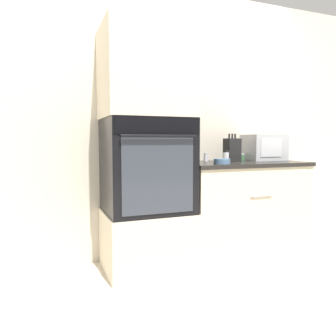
{
  "coord_description": "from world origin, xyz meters",
  "views": [
    {
      "loc": [
        -1.17,
        -2.3,
        1.08
      ],
      "look_at": [
        -0.2,
        0.21,
        0.86
      ],
      "focal_mm": 35.0,
      "sensor_mm": 36.0,
      "label": 1
    }
  ],
  "objects_px": {
    "condiment_jar_mid": "(242,157)",
    "condiment_jar_back": "(206,157)",
    "wall_oven": "(147,165)",
    "microwave": "(264,148)",
    "condiment_jar_near": "(197,158)",
    "condiment_jar_far": "(226,156)",
    "knife_block": "(232,150)",
    "bowl": "(222,161)"
  },
  "relations": [
    {
      "from": "condiment_jar_mid",
      "to": "wall_oven",
      "type": "bearing_deg",
      "value": -171.15
    },
    {
      "from": "condiment_jar_near",
      "to": "condiment_jar_back",
      "type": "bearing_deg",
      "value": 39.78
    },
    {
      "from": "wall_oven",
      "to": "condiment_jar_back",
      "type": "distance_m",
      "value": 0.66
    },
    {
      "from": "microwave",
      "to": "condiment_jar_back",
      "type": "distance_m",
      "value": 0.65
    },
    {
      "from": "condiment_jar_far",
      "to": "condiment_jar_near",
      "type": "bearing_deg",
      "value": 177.66
    },
    {
      "from": "bowl",
      "to": "condiment_jar_near",
      "type": "height_order",
      "value": "condiment_jar_near"
    },
    {
      "from": "knife_block",
      "to": "condiment_jar_near",
      "type": "relative_size",
      "value": 3.4
    },
    {
      "from": "wall_oven",
      "to": "knife_block",
      "type": "xyz_separation_m",
      "value": [
        0.88,
        0.1,
        0.12
      ]
    },
    {
      "from": "knife_block",
      "to": "condiment_jar_mid",
      "type": "relative_size",
      "value": 3.54
    },
    {
      "from": "wall_oven",
      "to": "condiment_jar_far",
      "type": "relative_size",
      "value": 6.71
    },
    {
      "from": "knife_block",
      "to": "condiment_jar_far",
      "type": "bearing_deg",
      "value": -147.79
    },
    {
      "from": "microwave",
      "to": "condiment_jar_back",
      "type": "xyz_separation_m",
      "value": [
        -0.64,
        0.03,
        -0.09
      ]
    },
    {
      "from": "knife_block",
      "to": "condiment_jar_near",
      "type": "height_order",
      "value": "knife_block"
    },
    {
      "from": "knife_block",
      "to": "condiment_jar_far",
      "type": "distance_m",
      "value": 0.14
    },
    {
      "from": "condiment_jar_far",
      "to": "knife_block",
      "type": "bearing_deg",
      "value": 32.21
    },
    {
      "from": "microwave",
      "to": "condiment_jar_near",
      "type": "relative_size",
      "value": 5.02
    },
    {
      "from": "condiment_jar_mid",
      "to": "condiment_jar_back",
      "type": "height_order",
      "value": "condiment_jar_back"
    },
    {
      "from": "condiment_jar_mid",
      "to": "condiment_jar_far",
      "type": "xyz_separation_m",
      "value": [
        -0.26,
        -0.13,
        0.02
      ]
    },
    {
      "from": "condiment_jar_near",
      "to": "condiment_jar_back",
      "type": "xyz_separation_m",
      "value": [
        0.16,
        0.13,
        0.0
      ]
    },
    {
      "from": "knife_block",
      "to": "condiment_jar_back",
      "type": "distance_m",
      "value": 0.26
    },
    {
      "from": "condiment_jar_far",
      "to": "condiment_jar_mid",
      "type": "bearing_deg",
      "value": 27.1
    },
    {
      "from": "condiment_jar_near",
      "to": "condiment_jar_mid",
      "type": "relative_size",
      "value": 1.04
    },
    {
      "from": "microwave",
      "to": "condiment_jar_mid",
      "type": "xyz_separation_m",
      "value": [
        -0.24,
        0.02,
        -0.09
      ]
    },
    {
      "from": "condiment_jar_far",
      "to": "condiment_jar_back",
      "type": "relative_size",
      "value": 1.47
    },
    {
      "from": "wall_oven",
      "to": "condiment_jar_mid",
      "type": "distance_m",
      "value": 1.05
    },
    {
      "from": "wall_oven",
      "to": "bowl",
      "type": "height_order",
      "value": "wall_oven"
    },
    {
      "from": "condiment_jar_near",
      "to": "condiment_jar_back",
      "type": "relative_size",
      "value": 0.99
    },
    {
      "from": "wall_oven",
      "to": "microwave",
      "type": "relative_size",
      "value": 1.99
    },
    {
      "from": "microwave",
      "to": "condiment_jar_back",
      "type": "bearing_deg",
      "value": 177.28
    },
    {
      "from": "wall_oven",
      "to": "knife_block",
      "type": "distance_m",
      "value": 0.89
    },
    {
      "from": "bowl",
      "to": "condiment_jar_mid",
      "type": "height_order",
      "value": "condiment_jar_mid"
    },
    {
      "from": "knife_block",
      "to": "condiment_jar_mid",
      "type": "bearing_deg",
      "value": 23.2
    },
    {
      "from": "condiment_jar_back",
      "to": "wall_oven",
      "type": "bearing_deg",
      "value": -165.28
    },
    {
      "from": "wall_oven",
      "to": "condiment_jar_near",
      "type": "bearing_deg",
      "value": 4.56
    },
    {
      "from": "condiment_jar_near",
      "to": "condiment_jar_mid",
      "type": "bearing_deg",
      "value": 12.53
    },
    {
      "from": "wall_oven",
      "to": "condiment_jar_far",
      "type": "bearing_deg",
      "value": 1.98
    },
    {
      "from": "wall_oven",
      "to": "knife_block",
      "type": "height_order",
      "value": "wall_oven"
    },
    {
      "from": "microwave",
      "to": "knife_block",
      "type": "relative_size",
      "value": 1.48
    },
    {
      "from": "bowl",
      "to": "condiment_jar_far",
      "type": "relative_size",
      "value": 1.23
    },
    {
      "from": "microwave",
      "to": "condiment_jar_near",
      "type": "distance_m",
      "value": 0.81
    },
    {
      "from": "condiment_jar_far",
      "to": "wall_oven",
      "type": "bearing_deg",
      "value": -178.02
    },
    {
      "from": "wall_oven",
      "to": "condiment_jar_near",
      "type": "distance_m",
      "value": 0.49
    }
  ]
}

